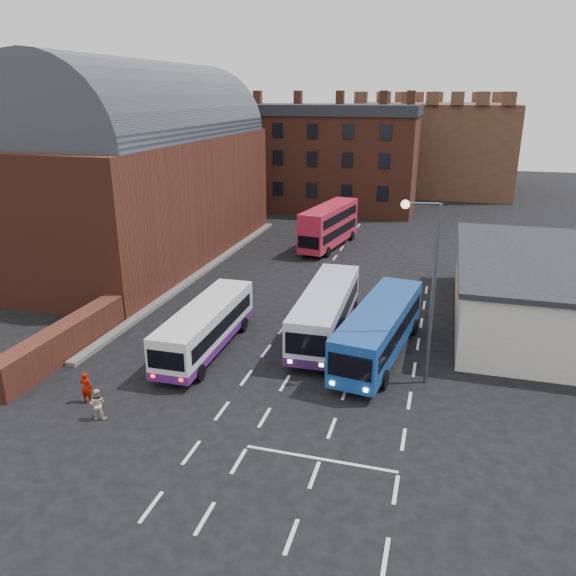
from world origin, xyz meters
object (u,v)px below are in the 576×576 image
(bus_red_double, at_px, (329,225))
(bus_blue, at_px, (379,328))
(pedestrian_beige, at_px, (97,404))
(bus_white_inbound, at_px, (326,309))
(pedestrian_red, at_px, (86,387))
(bus_white_outbound, at_px, (206,325))
(street_lamp, at_px, (428,277))

(bus_red_double, bearing_deg, bus_blue, 117.80)
(bus_red_double, relative_size, pedestrian_beige, 6.86)
(bus_red_double, height_order, pedestrian_beige, bus_red_double)
(bus_white_inbound, distance_m, bus_blue, 3.76)
(pedestrian_red, relative_size, pedestrian_beige, 1.05)
(bus_red_double, bearing_deg, bus_white_outbound, 94.37)
(bus_white_inbound, bearing_deg, pedestrian_beige, 54.56)
(bus_blue, bearing_deg, bus_red_double, -63.47)
(bus_white_inbound, distance_m, pedestrian_red, 13.59)
(bus_white_outbound, height_order, pedestrian_red, bus_white_outbound)
(bus_red_double, bearing_deg, street_lamp, 120.98)
(pedestrian_red, bearing_deg, bus_white_inbound, -135.10)
(pedestrian_beige, bearing_deg, bus_white_outbound, -118.47)
(bus_white_outbound, distance_m, bus_blue, 9.36)
(bus_white_inbound, relative_size, pedestrian_red, 6.92)
(bus_white_outbound, bearing_deg, pedestrian_beige, -103.48)
(pedestrian_red, bearing_deg, street_lamp, -161.26)
(bus_white_outbound, xyz_separation_m, pedestrian_beige, (-1.75, -7.67, -0.80))
(bus_blue, bearing_deg, pedestrian_beige, 48.77)
(pedestrian_beige, bearing_deg, pedestrian_red, -55.27)
(street_lamp, height_order, pedestrian_beige, street_lamp)
(bus_blue, height_order, street_lamp, street_lamp)
(bus_white_inbound, xyz_separation_m, pedestrian_red, (-8.92, -10.22, -0.92))
(street_lamp, distance_m, pedestrian_red, 16.41)
(bus_white_outbound, height_order, street_lamp, street_lamp)
(pedestrian_red, xyz_separation_m, pedestrian_beige, (1.29, -1.07, -0.04))
(bus_white_inbound, xyz_separation_m, pedestrian_beige, (-7.63, -11.28, -0.96))
(bus_white_outbound, distance_m, street_lamp, 12.13)
(bus_blue, relative_size, pedestrian_beige, 7.39)
(bus_white_outbound, xyz_separation_m, bus_white_inbound, (5.88, 3.62, 0.15))
(bus_red_double, distance_m, pedestrian_red, 30.30)
(bus_white_outbound, bearing_deg, pedestrian_red, -115.35)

